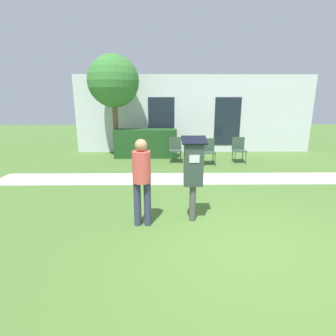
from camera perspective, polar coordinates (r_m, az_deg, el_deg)
The scene contains 10 objects.
ground_plane at distance 4.46m, azimuth 16.40°, elevation -15.85°, with size 40.00×40.00×0.00m, color #476B2D.
sidewalk at distance 7.63m, azimuth 8.81°, elevation -2.28°, with size 12.00×1.10×0.02m.
building_facade at distance 11.40m, azimuth 5.73°, elevation 11.55°, with size 10.00×0.26×3.20m.
parking_meter at distance 4.74m, azimuth 5.55°, elevation -0.09°, with size 0.44×0.31×1.59m.
person_standing at distance 4.58m, azimuth -5.74°, elevation -1.76°, with size 0.32×0.32×1.58m.
outdoor_chair_left at distance 9.48m, azimuth 1.60°, elevation 4.46°, with size 0.44×0.44×0.90m.
outdoor_chair_middle at distance 9.25m, azimuth 8.79°, elevation 4.04°, with size 0.44×0.44×0.90m.
outdoor_chair_right at distance 9.78m, azimuth 15.16°, elevation 4.28°, with size 0.44×0.44×0.90m.
hedge_row at distance 10.29m, azimuth -4.90°, elevation 5.36°, with size 2.41×0.60×1.10m.
tree at distance 10.38m, azimuth -11.79°, elevation 17.90°, with size 1.90×1.90×3.82m.
Camera 1 is at (-1.26, -3.65, 2.23)m, focal length 28.00 mm.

